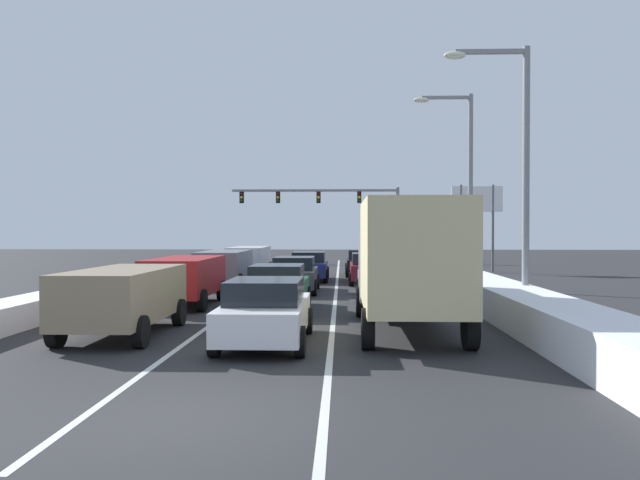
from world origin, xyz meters
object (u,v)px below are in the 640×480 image
Objects in this scene: suv_gray_left_lane_third at (224,265)px; roadside_sign_right at (477,208)px; sedan_black_right_lane_fourth at (363,263)px; street_lamp_right_near at (514,155)px; sedan_white_center_lane_nearest at (266,311)px; suv_silver_left_lane_fourth at (249,258)px; traffic_light_gantry at (334,203)px; suv_red_left_lane_second at (185,277)px; suv_tan_left_lane_nearest at (124,295)px; sedan_silver_right_lane_second at (383,279)px; sedan_green_center_lane_second at (278,287)px; sedan_charcoal_center_lane_third at (295,274)px; sedan_navy_center_lane_fourth at (309,266)px; box_truck_right_lane_nearest at (408,259)px; street_lamp_right_mid at (463,173)px; sedan_maroon_right_lane_third at (369,268)px.

suv_gray_left_lane_third is 18.18m from roadside_sign_right.
street_lamp_right_near reaches higher than sedan_black_right_lane_fourth.
sedan_white_center_lane_nearest is 22.22m from suv_silver_left_lane_fourth.
suv_red_left_lane_second is at bearing -98.75° from traffic_light_gantry.
suv_tan_left_lane_nearest is 1.00× the size of suv_gray_left_lane_third.
sedan_silver_right_lane_second and sedan_black_right_lane_fourth have the same top height.
suv_gray_left_lane_third is 0.35× the size of traffic_light_gantry.
suv_tan_left_lane_nearest is 0.59× the size of street_lamp_right_near.
street_lamp_right_near is (7.45, -0.79, 4.20)m from sedan_green_center_lane_second.
suv_silver_left_lane_fourth reaches higher than sedan_green_center_lane_second.
sedan_white_center_lane_nearest is 0.32× the size of traffic_light_gantry.
traffic_light_gantry is at bearing 82.75° from suv_tan_left_lane_nearest.
sedan_green_center_lane_second is at bearing -90.87° from sedan_charcoal_center_lane_third.
sedan_green_center_lane_second is 16.08m from suv_silver_left_lane_fourth.
traffic_light_gantry is at bearing 87.00° from sedan_navy_center_lane_fourth.
sedan_green_center_lane_second is 0.32× the size of traffic_light_gantry.
suv_red_left_lane_second reaches higher than sedan_charcoal_center_lane_third.
sedan_black_right_lane_fourth is 22.57m from sedan_white_center_lane_nearest.
sedan_silver_right_lane_second is 0.92× the size of suv_silver_left_lane_fourth.
sedan_green_center_lane_second is 0.92× the size of suv_gray_left_lane_third.
sedan_white_center_lane_nearest is 0.92× the size of suv_tan_left_lane_nearest.
box_truck_right_lane_nearest reaches higher than sedan_green_center_lane_second.
suv_tan_left_lane_nearest is at bearing -107.35° from sedan_black_right_lane_fourth.
suv_gray_left_lane_third is at bearing 89.73° from suv_red_left_lane_second.
box_truck_right_lane_nearest is 13.42m from street_lamp_right_mid.
sedan_silver_right_lane_second and sedan_green_center_lane_second have the same top height.
sedan_charcoal_center_lane_third is 6.02m from suv_red_left_lane_second.
sedan_maroon_right_lane_third is 0.32× the size of traffic_light_gantry.
sedan_green_center_lane_second and sedan_charcoal_center_lane_third have the same top height.
box_truck_right_lane_nearest is at bearing -48.65° from sedan_green_center_lane_second.
sedan_silver_right_lane_second is at bearing -87.93° from sedan_maroon_right_lane_third.
sedan_green_center_lane_second is at bearing 56.67° from suv_tan_left_lane_nearest.
sedan_maroon_right_lane_third and sedan_white_center_lane_nearest have the same top height.
sedan_navy_center_lane_fourth is 0.92× the size of suv_tan_left_lane_nearest.
sedan_silver_right_lane_second is 17.70m from roadside_sign_right.
sedan_navy_center_lane_fourth is at bearing -42.71° from suv_silver_left_lane_fourth.
box_truck_right_lane_nearest is 1.47× the size of suv_tan_left_lane_nearest.
traffic_light_gantry is (1.07, 20.32, 4.12)m from sedan_navy_center_lane_fourth.
traffic_light_gantry is (1.46, 32.73, 4.12)m from sedan_green_center_lane_second.
roadside_sign_right is (13.96, 11.26, 3.00)m from suv_gray_left_lane_third.
suv_red_left_lane_second is 1.00× the size of suv_gray_left_lane_third.
sedan_green_center_lane_second is 1.00× the size of sedan_charcoal_center_lane_third.
sedan_green_center_lane_second is 6.22m from sedan_charcoal_center_lane_third.
sedan_green_center_lane_second is 1.00× the size of sedan_navy_center_lane_fourth.
traffic_light_gantry is at bearing 81.25° from suv_red_left_lane_second.
sedan_black_right_lane_fourth is 4.77m from sedan_navy_center_lane_fourth.
sedan_green_center_lane_second and sedan_navy_center_lane_fourth have the same top height.
sedan_black_right_lane_fourth is at bearing 48.74° from suv_gray_left_lane_third.
sedan_maroon_right_lane_third is (-0.25, 6.77, 0.00)m from sedan_silver_right_lane_second.
suv_gray_left_lane_third is at bearing 118.90° from box_truck_right_lane_nearest.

